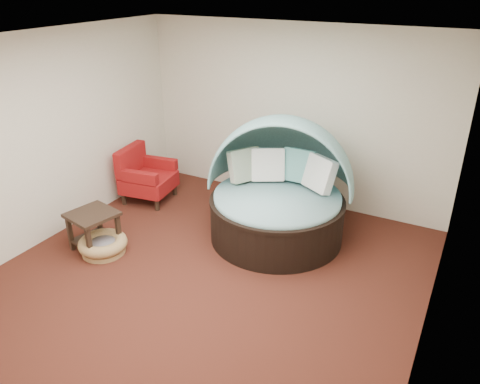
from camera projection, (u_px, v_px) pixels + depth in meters
The scene contains 10 objects.
floor at pixel (212, 273), 5.88m from camera, with size 5.00×5.00×0.00m, color #482014.
wall_back at pixel (293, 116), 7.28m from camera, with size 5.00×5.00×0.00m, color beige.
wall_front at pixel (22, 291), 3.29m from camera, with size 5.00×5.00×0.00m, color beige.
wall_left at pixel (52, 137), 6.35m from camera, with size 5.00×5.00×0.00m, color beige.
wall_right at pixel (445, 221), 4.21m from camera, with size 5.00×5.00×0.00m, color beige.
ceiling at pixel (204, 41), 4.68m from camera, with size 5.00×5.00×0.00m, color white.
canopy_daybed at pixel (279, 184), 6.44m from camera, with size 2.32×2.27×1.71m.
pet_basket at pixel (103, 245), 6.26m from camera, with size 0.70×0.70×0.23m.
red_armchair at pixel (145, 176), 7.63m from camera, with size 0.86×0.86×0.89m.
side_table at pixel (93, 226), 6.26m from camera, with size 0.68×0.68×0.54m.
Camera 1 is at (2.62, -4.14, 3.43)m, focal length 35.00 mm.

